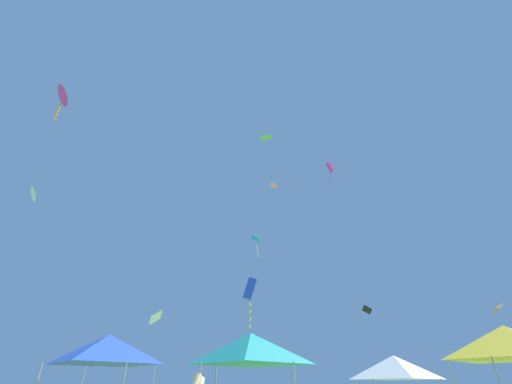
# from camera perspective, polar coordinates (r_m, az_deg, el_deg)

# --- Properties ---
(canopy_tent_teal) EXTENTS (3.34, 3.34, 3.57)m
(canopy_tent_teal) POSITION_cam_1_polar(r_m,az_deg,el_deg) (13.94, -0.89, -24.51)
(canopy_tent_teal) COLOR #9E9EA3
(canopy_tent_teal) RESTS_ON ground
(canopy_tent_white) EXTENTS (2.75, 2.75, 2.95)m
(canopy_tent_white) POSITION_cam_1_polar(r_m,az_deg,el_deg) (16.82, 22.06, -25.33)
(canopy_tent_white) COLOR #9E9EA3
(canopy_tent_white) RESTS_ON ground
(canopy_tent_blue) EXTENTS (3.44, 3.44, 3.69)m
(canopy_tent_blue) POSITION_cam_1_polar(r_m,az_deg,el_deg) (16.41, -23.49, -22.77)
(canopy_tent_blue) COLOR #9E9EA3
(canopy_tent_blue) RESTS_ON ground
(canopy_tent_yellow) EXTENTS (3.50, 3.50, 3.75)m
(canopy_tent_yellow) POSITION_cam_1_polar(r_m,az_deg,el_deg) (16.02, 36.33, -19.41)
(canopy_tent_yellow) COLOR #9E9EA3
(canopy_tent_yellow) RESTS_ON ground
(kite_white_delta) EXTENTS (1.02, 1.05, 0.87)m
(kite_white_delta) POSITION_cam_1_polar(r_m,az_deg,el_deg) (24.12, -32.87, -0.26)
(kite_white_delta) COLOR white
(kite_black_diamond) EXTENTS (0.99, 1.05, 0.53)m
(kite_black_diamond) POSITION_cam_1_polar(r_m,az_deg,el_deg) (32.19, 17.94, -18.02)
(kite_black_diamond) COLOR black
(kite_white_diamond) EXTENTS (1.30, 1.24, 1.01)m
(kite_white_diamond) POSITION_cam_1_polar(r_m,az_deg,el_deg) (34.36, -16.39, -19.27)
(kite_white_diamond) COLOR white
(kite_cyan_box) EXTENTS (1.04, 0.92, 2.22)m
(kite_cyan_box) POSITION_cam_1_polar(r_m,az_deg,el_deg) (33.35, 0.02, -7.84)
(kite_cyan_box) COLOR #2DB7CC
(kite_blue_box) EXTENTS (0.76, 0.67, 2.59)m
(kite_blue_box) POSITION_cam_1_polar(r_m,az_deg,el_deg) (18.78, -1.00, -15.98)
(kite_blue_box) COLOR blue
(kite_orange_diamond) EXTENTS (1.02, 0.83, 2.34)m
(kite_orange_diamond) POSITION_cam_1_polar(r_m,az_deg,el_deg) (36.25, 34.96, -15.74)
(kite_orange_diamond) COLOR orange
(kite_lime_delta) EXTENTS (1.59, 1.59, 0.49)m
(kite_lime_delta) POSITION_cam_1_polar(r_m,az_deg,el_deg) (33.90, 1.64, 9.11)
(kite_lime_delta) COLOR #75D138
(kite_magenta_box) EXTENTS (0.93, 0.76, 2.21)m
(kite_magenta_box) POSITION_cam_1_polar(r_m,az_deg,el_deg) (33.84, 12.20, 3.96)
(kite_magenta_box) COLOR #D6389E
(kite_pink_delta) EXTENTS (0.89, 0.90, 0.37)m
(kite_pink_delta) POSITION_cam_1_polar(r_m,az_deg,el_deg) (29.33, 2.92, 1.19)
(kite_pink_delta) COLOR pink
(kite_magenta_delta) EXTENTS (1.77, 1.85, 3.20)m
(kite_magenta_delta) POSITION_cam_1_polar(r_m,az_deg,el_deg) (27.62, -29.28, 13.68)
(kite_magenta_delta) COLOR #D6389E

